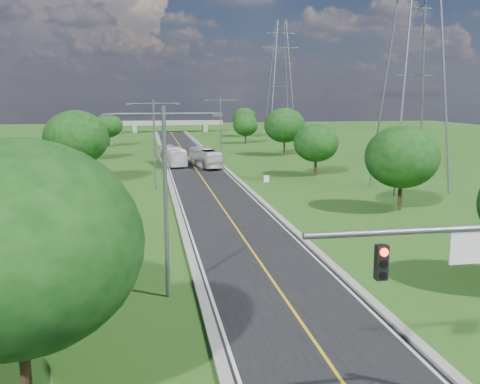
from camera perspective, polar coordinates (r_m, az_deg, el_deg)
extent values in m
plane|color=#254E16|center=(76.13, -4.67, 2.35)|extent=(260.00, 260.00, 0.00)
cube|color=black|center=(82.05, -5.06, 2.94)|extent=(8.00, 150.00, 0.06)
cube|color=gray|center=(81.79, -8.03, 2.91)|extent=(0.50, 150.00, 0.22)
cube|color=gray|center=(82.50, -2.12, 3.07)|extent=(0.50, 150.00, 0.22)
cylinder|color=slate|center=(16.90, 20.54, -3.80)|extent=(8.40, 0.20, 0.20)
cube|color=black|center=(16.32, 14.84, -7.26)|extent=(0.35, 0.28, 1.05)
cylinder|color=#FF140C|center=(16.08, 15.13, -6.23)|extent=(0.24, 0.06, 0.24)
cube|color=white|center=(17.57, 23.25, -5.48)|extent=(1.25, 0.06, 1.00)
cylinder|color=slate|center=(55.23, 2.83, 0.59)|extent=(0.08, 0.08, 2.40)
cube|color=white|center=(55.07, 2.85, 1.41)|extent=(0.55, 0.04, 0.70)
cube|color=gray|center=(155.41, -11.15, 6.63)|extent=(1.20, 3.00, 2.00)
cube|color=gray|center=(156.29, -3.75, 6.82)|extent=(1.20, 3.00, 2.00)
cube|color=gray|center=(155.44, -7.46, 7.32)|extent=(30.00, 3.00, 1.20)
cylinder|color=slate|center=(27.66, -7.93, -1.31)|extent=(0.22, 0.22, 10.00)
cylinder|color=slate|center=(27.10, -11.16, 8.17)|extent=(2.80, 0.12, 0.12)
cylinder|color=slate|center=(27.19, -5.19, 8.32)|extent=(2.80, 0.12, 0.12)
cube|color=slate|center=(27.16, -13.92, 7.96)|extent=(0.50, 0.25, 0.18)
cube|color=slate|center=(27.33, -2.44, 8.26)|extent=(0.50, 0.25, 0.18)
cylinder|color=slate|center=(60.34, -9.10, 4.94)|extent=(0.22, 0.22, 10.00)
cylinder|color=slate|center=(60.09, -10.58, 9.27)|extent=(2.80, 0.12, 0.12)
cylinder|color=slate|center=(60.13, -7.88, 9.35)|extent=(2.80, 0.12, 0.12)
cube|color=slate|center=(60.12, -11.84, 9.18)|extent=(0.50, 0.25, 0.18)
cube|color=slate|center=(60.20, -6.63, 9.33)|extent=(0.50, 0.25, 0.18)
cylinder|color=slate|center=(94.13, -2.08, 6.96)|extent=(0.22, 0.22, 10.00)
cylinder|color=slate|center=(93.79, -2.96, 9.75)|extent=(2.80, 0.12, 0.12)
cylinder|color=slate|center=(94.17, -1.24, 9.76)|extent=(2.80, 0.12, 0.12)
cube|color=slate|center=(93.64, -3.76, 9.71)|extent=(0.50, 0.25, 0.18)
cube|color=slate|center=(94.38, -0.45, 9.74)|extent=(0.50, 0.25, 0.18)
cube|color=slate|center=(134.65, 4.37, 15.12)|extent=(9.00, 0.25, 0.25)
cube|color=slate|center=(134.97, 4.40, 16.54)|extent=(7.00, 0.25, 0.25)
cylinder|color=black|center=(44.98, -21.43, -2.17)|extent=(0.36, 0.36, 2.70)
ellipsoid|color=black|center=(44.43, -21.71, 1.99)|extent=(6.30, 6.30, 5.36)
cylinder|color=black|center=(66.19, -16.91, 2.15)|extent=(0.36, 0.36, 3.24)
ellipsoid|color=black|center=(65.77, -17.09, 5.56)|extent=(7.56, 7.56, 6.43)
cylinder|color=black|center=(90.11, -16.39, 4.12)|extent=(0.36, 0.36, 2.88)
ellipsoid|color=black|center=(89.83, -16.50, 6.36)|extent=(6.72, 6.72, 5.71)
cylinder|color=black|center=(113.72, -13.82, 5.36)|extent=(0.36, 0.36, 2.52)
ellipsoid|color=black|center=(113.51, -13.88, 6.91)|extent=(5.88, 5.88, 5.00)
cylinder|color=black|center=(19.66, -21.91, -17.13)|extent=(0.36, 0.36, 3.42)
ellipsoid|color=black|center=(18.18, -22.79, -5.30)|extent=(7.98, 7.98, 6.78)
cylinder|color=black|center=(51.37, 16.68, -0.30)|extent=(0.36, 0.36, 2.88)
ellipsoid|color=black|center=(50.86, 16.89, 3.60)|extent=(6.72, 6.72, 5.71)
cylinder|color=black|center=(71.17, 8.06, 2.75)|extent=(0.36, 0.36, 2.52)
ellipsoid|color=black|center=(70.83, 8.12, 5.22)|extent=(5.88, 5.88, 5.00)
cylinder|color=black|center=(94.59, 4.74, 4.84)|extent=(0.36, 0.36, 3.06)
ellipsoid|color=black|center=(94.31, 4.77, 7.10)|extent=(7.14, 7.14, 6.07)
cylinder|color=black|center=(117.42, 0.58, 5.76)|extent=(0.36, 0.36, 2.34)
ellipsoid|color=black|center=(117.23, 0.58, 7.15)|extent=(5.46, 5.46, 4.64)
cylinder|color=black|center=(137.66, 0.49, 6.51)|extent=(0.36, 0.36, 2.70)
ellipsoid|color=black|center=(137.48, 0.49, 7.88)|extent=(6.30, 6.30, 5.36)
imported|color=silver|center=(78.71, -3.74, 3.68)|extent=(3.98, 10.16, 2.76)
imported|color=white|center=(81.39, -7.31, 3.86)|extent=(4.09, 10.42, 2.83)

